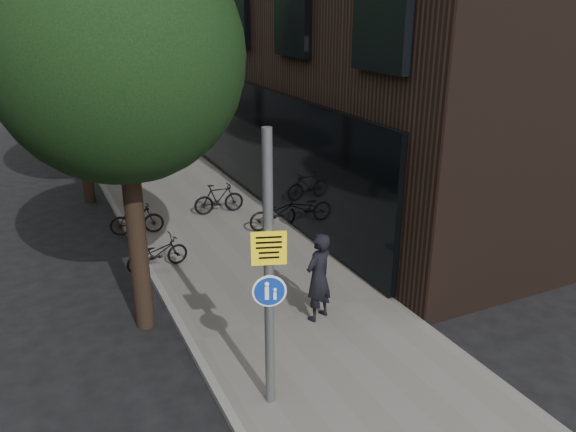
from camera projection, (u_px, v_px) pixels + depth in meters
ground at (378, 427)px, 8.69m from camera, size 120.00×120.00×0.00m
sidewalk at (200, 215)px, 17.20m from camera, size 4.50×60.00×0.12m
curb_edge at (125, 227)px, 16.29m from camera, size 0.15×60.00×0.13m
street_tree_near at (122, 67)px, 9.77m from camera, size 4.40×4.40×7.50m
street_tree_mid at (71, 40)px, 16.94m from camera, size 5.00×5.00×7.80m
street_tree_far at (50, 29)px, 24.54m from camera, size 5.00×5.00×7.80m
signpost at (269, 275)px, 8.29m from camera, size 0.50×0.20×4.47m
pedestrian at (319, 277)px, 11.15m from camera, size 0.79×0.67×1.85m
parked_bike_facade_near at (278, 213)px, 15.93m from camera, size 1.77×0.66×0.92m
parked_bike_facade_far at (219, 199)px, 17.08m from camera, size 1.57×0.54×0.93m
parked_bike_curb_near at (157, 253)px, 13.47m from camera, size 1.60×0.76×0.81m
parked_bike_curb_far at (137, 219)px, 15.50m from camera, size 1.52×0.67×0.88m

